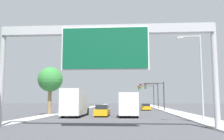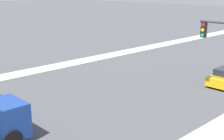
# 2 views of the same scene
# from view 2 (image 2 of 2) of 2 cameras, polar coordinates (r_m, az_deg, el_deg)

# --- Properties ---
(median_strip_left) EXTENTS (2.00, 120.00, 0.15)m
(median_strip_left) POSITION_cam_2_polar(r_m,az_deg,el_deg) (40.82, 7.39, 4.18)
(median_strip_left) COLOR #B5B5B5
(median_strip_left) RESTS_ON ground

